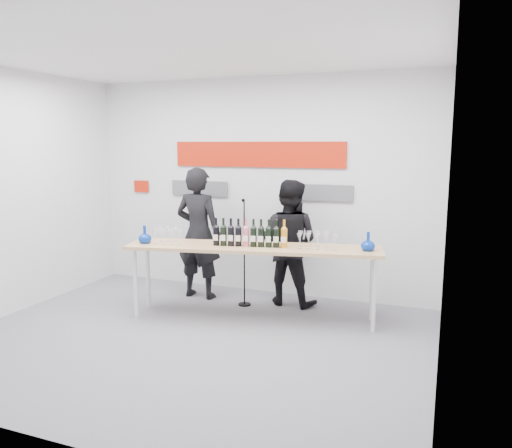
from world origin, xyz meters
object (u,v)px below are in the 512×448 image
presenter_left (198,233)px  tasting_table (253,252)px  mic_stand (244,273)px  presenter_right (289,242)px

presenter_left → tasting_table: bearing=152.3°
mic_stand → tasting_table: bearing=-42.2°
presenter_left → mic_stand: presenter_left is taller
presenter_left → mic_stand: (0.72, -0.12, -0.46)m
presenter_left → presenter_right: bearing=-170.8°
tasting_table → presenter_left: (-1.02, 0.57, 0.06)m
tasting_table → presenter_left: size_ratio=1.71×
tasting_table → presenter_left: bearing=139.3°
tasting_table → presenter_right: (0.21, 0.74, -0.01)m
mic_stand → presenter_left: bearing=-175.1°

